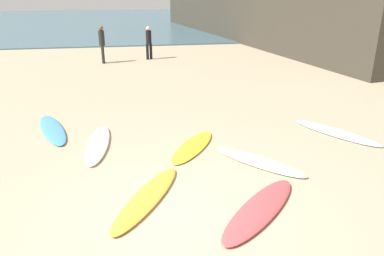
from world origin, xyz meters
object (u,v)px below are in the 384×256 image
object	(u,v)px
surfboard_1	(193,146)
surfboard_3	(336,133)
surfboard_0	(147,197)
beachgoer_near	(149,41)
surfboard_6	(260,209)
surfboard_2	(259,161)
surfboard_5	(52,129)
surfboard_4	(98,144)
beachgoer_mid	(102,42)

from	to	relation	value
surfboard_1	surfboard_3	xyz separation A→B (m)	(3.77, 0.22, -0.00)
surfboard_0	surfboard_1	world-z (taller)	surfboard_0
surfboard_1	beachgoer_near	size ratio (longest dim) A/B	1.23
surfboard_0	surfboard_1	size ratio (longest dim) A/B	1.15
surfboard_6	beachgoer_near	world-z (taller)	beachgoer_near
surfboard_2	surfboard_5	distance (m)	5.43
surfboard_3	surfboard_4	world-z (taller)	surfboard_4
surfboard_0	surfboard_2	size ratio (longest dim) A/B	1.09
surfboard_0	surfboard_1	bearing A→B (deg)	89.71
beachgoer_mid	surfboard_2	bearing A→B (deg)	13.03
surfboard_5	surfboard_4	bearing A→B (deg)	-62.80
surfboard_1	surfboard_2	xyz separation A→B (m)	(1.25, -1.04, 0.01)
surfboard_2	surfboard_5	xyz separation A→B (m)	(-4.67, 2.77, 0.00)
surfboard_5	surfboard_0	bearing A→B (deg)	-77.93
surfboard_2	surfboard_3	world-z (taller)	surfboard_2
surfboard_6	beachgoer_mid	xyz separation A→B (m)	(-3.15, 13.67, 0.96)
surfboard_2	surfboard_6	world-z (taller)	surfboard_6
surfboard_4	beachgoer_near	bearing A→B (deg)	83.49
surfboard_0	surfboard_3	bearing A→B (deg)	54.49
surfboard_1	surfboard_4	size ratio (longest dim) A/B	0.86
surfboard_5	beachgoer_near	world-z (taller)	beachgoer_near
surfboard_1	surfboard_4	distance (m)	2.25
surfboard_4	surfboard_5	world-z (taller)	surfboard_4
beachgoer_near	surfboard_6	bearing A→B (deg)	71.43
surfboard_2	beachgoer_mid	distance (m)	12.56
surfboard_2	beachgoer_near	bearing A→B (deg)	57.34
surfboard_3	beachgoer_mid	bearing A→B (deg)	90.72
surfboard_2	beachgoer_near	size ratio (longest dim) A/B	1.30
beachgoer_near	surfboard_0	bearing A→B (deg)	63.88
surfboard_1	surfboard_3	world-z (taller)	surfboard_1
surfboard_1	surfboard_6	xyz separation A→B (m)	(0.64, -2.76, 0.01)
surfboard_4	surfboard_5	size ratio (longest dim) A/B	0.97
surfboard_0	beachgoer_mid	distance (m)	13.06
surfboard_2	beachgoer_near	xyz separation A→B (m)	(-1.45, 12.59, 0.89)
surfboard_1	beachgoer_mid	distance (m)	11.23
surfboard_2	beachgoer_mid	world-z (taller)	beachgoer_mid
surfboard_3	surfboard_5	size ratio (longest dim) A/B	0.97
surfboard_4	surfboard_1	bearing A→B (deg)	-9.75
surfboard_0	surfboard_3	world-z (taller)	surfboard_0
surfboard_0	surfboard_2	world-z (taller)	surfboard_0
beachgoer_near	surfboard_4	bearing A→B (deg)	57.82
surfboard_1	surfboard_5	distance (m)	3.83
surfboard_1	surfboard_2	bearing A→B (deg)	172.78
surfboard_0	surfboard_2	distance (m)	2.65
surfboard_5	surfboard_6	world-z (taller)	surfboard_6
surfboard_1	beachgoer_near	xyz separation A→B (m)	(-0.20, 11.55, 0.89)
surfboard_0	surfboard_5	bearing A→B (deg)	150.26
surfboard_6	surfboard_1	bearing A→B (deg)	-31.87
surfboard_3	surfboard_6	distance (m)	4.33
surfboard_0	surfboard_4	size ratio (longest dim) A/B	0.99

